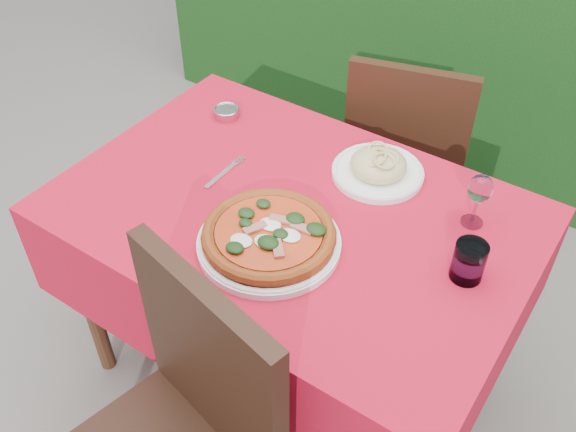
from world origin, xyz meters
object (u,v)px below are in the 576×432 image
Objects in this scene: pasta_plate at (378,168)px; wine_glass at (480,191)px; water_glass at (468,263)px; chair_far at (406,153)px; pizza_plate at (269,237)px; fork at (221,175)px; steel_ramekin at (227,113)px.

wine_glass reaches higher than pasta_plate.
pasta_plate is at bearing 148.01° from water_glass.
chair_far is 5.81× the size of wine_glass.
pizza_plate is at bearing 75.40° from chair_far.
fork is at bearing 151.16° from pizza_plate.
wine_glass reaches higher than steel_ramekin.
water_glass reaches higher than steel_ramekin.
wine_glass is 0.84× the size of fork.
chair_far is 11.98× the size of steel_ramekin.
chair_far reaches higher than pasta_plate.
chair_far is 0.51m from pasta_plate.
steel_ramekin is (-0.54, -0.01, -0.01)m from pasta_plate.
pizza_plate is at bearing -157.95° from water_glass.
water_glass is 0.55× the size of fork.
chair_far is at bearing 102.27° from pasta_plate.
fork is (-0.27, -0.69, 0.23)m from chair_far.
water_glass reaches higher than pizza_plate.
fork is 0.30m from steel_ramekin.
chair_far is 0.85m from water_glass.
pasta_plate reaches higher than steel_ramekin.
chair_far is at bearing 124.49° from water_glass.
pasta_plate is 0.54m from steel_ramekin.
pasta_plate is at bearing 0.80° from steel_ramekin.
water_glass is (0.45, 0.18, 0.01)m from pizza_plate.
pasta_plate reaches higher than pizza_plate.
steel_ramekin is (-0.90, 0.22, -0.03)m from water_glass.
pizza_plate is (0.01, -0.84, 0.26)m from chair_far.
chair_far is 0.70m from wine_glass.
water_glass is (0.45, -0.66, 0.27)m from chair_far.
steel_ramekin is at bearing -179.20° from pasta_plate.
chair_far is at bearing 68.20° from fork.
pizza_plate reaches higher than steel_ramekin.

